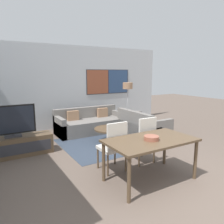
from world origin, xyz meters
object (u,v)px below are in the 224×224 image
Objects in this scene: sofa_main at (90,124)px; fruit_bowl at (151,138)px; floor_lamp at (128,89)px; dining_table at (151,144)px; television at (12,122)px; dining_chair_left at (114,144)px; coffee_table at (110,132)px; dining_chair_centre at (144,138)px; sofa_side at (142,127)px; tv_console at (14,147)px.

sofa_main is 3.57m from fruit_bowl.
floor_lamp is (1.90, 3.44, 0.52)m from fruit_bowl.
sofa_main is 8.34× the size of fruit_bowl.
television is at bearing 128.15° from dining_table.
floor_lamp reaches higher than dining_chair_left.
coffee_table is at bearing -139.35° from floor_lamp.
dining_chair_left is (-0.83, -2.85, 0.28)m from sofa_main.
sofa_main is 2.83m from dining_chair_centre.
dining_chair_centre is 3.23m from floor_lamp.
floor_lamp is (0.25, 1.13, 1.05)m from sofa_side.
fruit_bowl is (-0.02, -0.04, 0.12)m from dining_table.
sofa_side is (3.56, -0.18, -0.55)m from television.
dining_chair_left is at bearing -49.93° from television.
sofa_side is at bearing 39.72° from dining_chair_left.
dining_chair_centre reaches higher than dining_table.
dining_table is at bearing -51.84° from tv_console.
dining_chair_centre is 0.64× the size of floor_lamp.
coffee_table is 3.25× the size of fruit_bowl.
television is at bearing 141.95° from dining_chair_centre.
television is at bearing 127.43° from fruit_bowl.
tv_console is 2.58m from sofa_main.
dining_table is (-0.45, -3.46, 0.41)m from sofa_main.
sofa_main is at bearing 90.00° from coffee_table.
television is at bearing 90.00° from tv_console.
tv_console is 1.71× the size of dining_chair_left.
dining_chair_centre reaches higher than sofa_side.
dining_table is at bearing -120.13° from dining_chair_centre.
television is 2.45m from coffee_table.
dining_table reaches higher than tv_console.
dining_table is at bearing -97.41° from sofa_main.
dining_table is at bearing -51.85° from television.
sofa_side is 1.01× the size of dining_table.
tv_console is at bearing 127.44° from fruit_bowl.
coffee_table is at bearing -6.67° from television.
tv_console is 2.95m from dining_chair_centre.
dining_table is (1.93, -2.46, 0.45)m from tv_console.
television reaches higher than dining_chair_left.
sofa_side is at bearing -44.96° from sofa_main.
dining_chair_left reaches higher than sofa_side.
sofa_side reaches higher than tv_console.
television reaches higher than tv_console.
fruit_bowl is 0.17× the size of floor_lamp.
dining_table is (-0.45, -2.18, 0.37)m from coffee_table.
dining_table is 0.76m from dining_chair_centre.
dining_chair_left is 3.67m from floor_lamp.
dining_table is 1.58× the size of dining_chair_centre.
television is 1.19× the size of coffee_table.
tv_console is at bearing 87.19° from sofa_side.
television is at bearing 130.07° from dining_chair_left.
tv_console is at bearing 173.34° from coffee_table.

